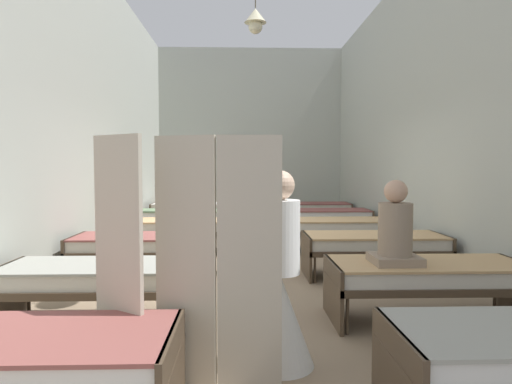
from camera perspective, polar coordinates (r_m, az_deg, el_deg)
ground_plane at (r=7.22m, az=0.20°, el=-9.20°), size 5.83×12.89×0.10m
room_shell at (r=8.30m, az=-0.08°, el=9.75°), size 5.63×12.49×4.89m
bed_left_row_0 at (r=3.03m, az=-29.02°, el=-17.68°), size 1.90×0.84×0.57m
bed_left_row_1 at (r=4.64m, az=-18.56°, el=-10.16°), size 1.90×0.84×0.57m
bed_right_row_1 at (r=4.80m, az=20.69°, el=-9.75°), size 1.90×0.84×0.57m
bed_left_row_2 at (r=6.37m, az=-13.82°, el=-6.48°), size 1.90×0.84×0.57m
bed_right_row_2 at (r=6.49m, az=14.52°, el=-6.31°), size 1.90×0.84×0.57m
bed_left_row_3 at (r=8.13m, az=-11.14°, el=-4.36°), size 1.90×0.84×0.57m
bed_right_row_3 at (r=8.22m, az=10.97°, el=-4.27°), size 1.90×0.84×0.57m
bed_left_row_4 at (r=9.91m, az=-9.43°, el=-2.99°), size 1.90×0.84×0.57m
bed_right_row_4 at (r=9.99m, az=8.67°, el=-2.94°), size 1.90×0.84×0.57m
bed_left_row_5 at (r=11.71m, az=-8.25°, el=-2.04°), size 1.90×0.84×0.57m
bed_right_row_5 at (r=11.77m, az=7.07°, el=-2.01°), size 1.90×0.84×0.57m
nurse_near_aisle at (r=3.51m, az=2.98°, el=-12.85°), size 0.52×0.52×1.49m
nurse_mid_aisle at (r=6.40m, az=-0.13°, el=-5.52°), size 0.52×0.52×1.49m
patient_seated_primary at (r=4.55m, az=16.99°, el=-4.90°), size 0.44×0.44×0.80m
patient_seated_secondary at (r=8.10m, az=-8.65°, el=-1.31°), size 0.44×0.44×0.80m
potted_plant at (r=10.42m, az=-0.93°, el=-0.54°), size 0.64×0.64×1.27m
privacy_screen at (r=3.04m, az=-8.88°, el=-9.15°), size 1.23×0.27×1.70m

